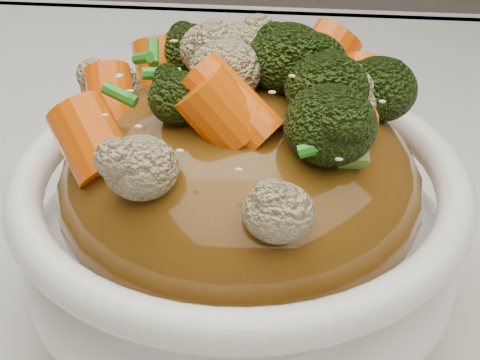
# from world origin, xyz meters

# --- Properties ---
(tablecloth) EXTENTS (1.20, 0.80, 0.04)m
(tablecloth) POSITION_xyz_m (0.00, 0.00, 0.73)
(tablecloth) COLOR silver
(tablecloth) RESTS_ON dining_table
(bowl) EXTENTS (0.25, 0.25, 0.08)m
(bowl) POSITION_xyz_m (0.01, -0.01, 0.79)
(bowl) COLOR white
(bowl) RESTS_ON tablecloth
(sauce_base) EXTENTS (0.20, 0.20, 0.09)m
(sauce_base) POSITION_xyz_m (0.01, -0.01, 0.82)
(sauce_base) COLOR brown
(sauce_base) RESTS_ON bowl
(carrots) EXTENTS (0.20, 0.20, 0.05)m
(carrots) POSITION_xyz_m (0.01, -0.01, 0.88)
(carrots) COLOR #FF6208
(carrots) RESTS_ON sauce_base
(broccoli) EXTENTS (0.20, 0.20, 0.04)m
(broccoli) POSITION_xyz_m (0.01, -0.01, 0.88)
(broccoli) COLOR black
(broccoli) RESTS_ON sauce_base
(cauliflower) EXTENTS (0.20, 0.20, 0.04)m
(cauliflower) POSITION_xyz_m (0.01, -0.01, 0.88)
(cauliflower) COLOR tan
(cauliflower) RESTS_ON sauce_base
(scallions) EXTENTS (0.15, 0.15, 0.02)m
(scallions) POSITION_xyz_m (0.01, -0.01, 0.88)
(scallions) COLOR #288C20
(scallions) RESTS_ON sauce_base
(sesame_seeds) EXTENTS (0.18, 0.18, 0.01)m
(sesame_seeds) POSITION_xyz_m (0.01, -0.01, 0.88)
(sesame_seeds) COLOR beige
(sesame_seeds) RESTS_ON sauce_base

